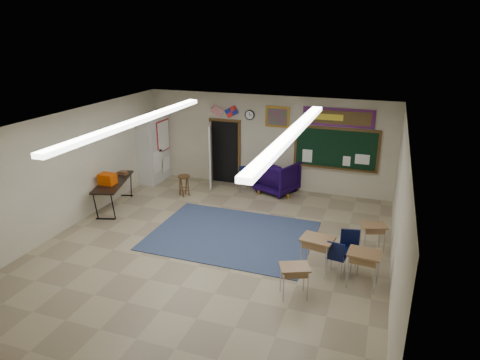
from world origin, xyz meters
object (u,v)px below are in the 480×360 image
(wingback_armchair, at_px, (277,177))
(folding_table, at_px, (114,193))
(wooden_stool, at_px, (184,185))
(student_desk_front_left, at_px, (317,253))
(student_desk_front_right, at_px, (373,236))

(wingback_armchair, height_order, folding_table, folding_table)
(wingback_armchair, distance_m, wooden_stool, 2.93)
(folding_table, height_order, wooden_stool, folding_table)
(student_desk_front_left, bearing_deg, folding_table, 175.34)
(wingback_armchair, xyz_separation_m, wooden_stool, (-2.63, -1.28, -0.17))
(wooden_stool, bearing_deg, folding_table, -135.03)
(student_desk_front_left, distance_m, folding_table, 6.32)
(folding_table, xyz_separation_m, wooden_stool, (1.50, 1.50, -0.10))
(student_desk_front_left, relative_size, folding_table, 0.39)
(wingback_armchair, relative_size, student_desk_front_left, 1.42)
(wingback_armchair, bearing_deg, student_desk_front_right, 158.19)
(student_desk_front_right, distance_m, wooden_stool, 5.95)
(wooden_stool, bearing_deg, wingback_armchair, 25.87)
(wooden_stool, bearing_deg, student_desk_front_left, -33.34)
(wingback_armchair, bearing_deg, folding_table, 56.03)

